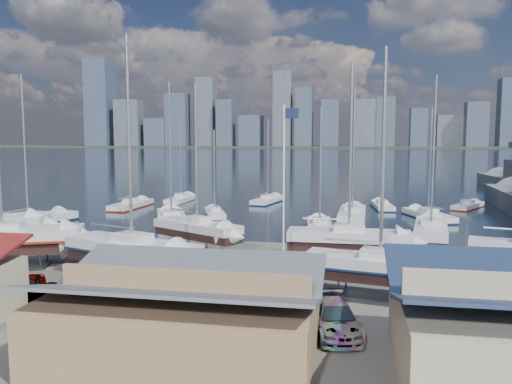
# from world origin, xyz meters

# --- Properties ---
(ground) EXTENTS (1400.00, 1400.00, 0.00)m
(ground) POSITION_xyz_m (0.00, -10.00, 0.00)
(ground) COLOR #605E59
(ground) RESTS_ON ground
(water) EXTENTS (1400.00, 600.00, 0.40)m
(water) POSITION_xyz_m (0.00, 300.00, -0.15)
(water) COLOR #1A2D3C
(water) RESTS_ON ground
(far_shore) EXTENTS (1400.00, 80.00, 2.20)m
(far_shore) POSITION_xyz_m (0.00, 560.00, 1.10)
(far_shore) COLOR #2D332D
(far_shore) RESTS_ON ground
(skyline) EXTENTS (639.14, 43.80, 107.69)m
(skyline) POSITION_xyz_m (-7.83, 553.76, 39.09)
(skyline) COLOR #475166
(skyline) RESTS_ON far_shore
(shed_grey) EXTENTS (12.60, 8.40, 4.17)m
(shed_grey) POSITION_xyz_m (0.00, -26.00, 2.15)
(shed_grey) COLOR #8C6B4C
(shed_grey) RESTS_ON ground
(sailboat_cradle_1) EXTENTS (12.25, 7.56, 18.96)m
(sailboat_cradle_1) POSITION_xyz_m (-18.95, -13.34, 2.22)
(sailboat_cradle_1) COLOR #2D2D33
(sailboat_cradle_1) RESTS_ON ground
(sailboat_cradle_2) EXTENTS (9.09, 6.64, 14.82)m
(sailboat_cradle_2) POSITION_xyz_m (-5.87, -4.96, 2.02)
(sailboat_cradle_2) COLOR #2D2D33
(sailboat_cradle_2) RESTS_ON ground
(sailboat_cradle_3) EXTENTS (10.99, 6.47, 17.07)m
(sailboat_cradle_3) POSITION_xyz_m (-7.58, -14.79, 2.13)
(sailboat_cradle_3) COLOR #2D2D33
(sailboat_cradle_3) RESTS_ON ground
(sailboat_cradle_4) EXTENTS (9.69, 2.77, 15.81)m
(sailboat_cradle_4) POSITION_xyz_m (7.47, -7.40, 2.07)
(sailboat_cradle_4) COLOR #2D2D33
(sailboat_cradle_4) RESTS_ON ground
(sailboat_cradle_5) EXTENTS (9.87, 4.57, 15.43)m
(sailboat_cradle_5) POSITION_xyz_m (9.38, -16.01, 2.04)
(sailboat_cradle_5) COLOR #2D2D33
(sailboat_cradle_5) RESTS_ON ground
(sailboat_moored_0) EXTENTS (6.60, 12.57, 18.10)m
(sailboat_moored_0) POSITION_xyz_m (-29.00, 4.04, 0.31)
(sailboat_moored_0) COLOR black
(sailboat_moored_0) RESTS_ON water
(sailboat_moored_1) EXTENTS (3.06, 9.91, 14.70)m
(sailboat_moored_1) POSITION_xyz_m (-23.77, 20.42, 0.31)
(sailboat_moored_1) COLOR black
(sailboat_moored_1) RESTS_ON water
(sailboat_moored_2) EXTENTS (2.70, 9.06, 13.61)m
(sailboat_moored_2) POSITION_xyz_m (-19.00, 28.75, 0.32)
(sailboat_moored_2) COLOR black
(sailboat_moored_2) RESTS_ON water
(sailboat_moored_3) EXTENTS (7.47, 12.04, 17.46)m
(sailboat_moored_3) POSITION_xyz_m (-13.35, 8.85, 0.31)
(sailboat_moored_3) COLOR black
(sailboat_moored_3) RESTS_ON water
(sailboat_moored_4) EXTENTS (4.76, 8.02, 11.70)m
(sailboat_moored_4) POSITION_xyz_m (-9.75, 15.24, 0.33)
(sailboat_moored_4) COLOR black
(sailboat_moored_4) RESTS_ON water
(sailboat_moored_5) EXTENTS (4.39, 9.45, 13.64)m
(sailboat_moored_5) POSITION_xyz_m (-5.06, 29.74, 0.31)
(sailboat_moored_5) COLOR black
(sailboat_moored_5) RESTS_ON water
(sailboat_moored_6) EXTENTS (3.54, 9.61, 14.05)m
(sailboat_moored_6) POSITION_xyz_m (4.32, 7.49, 0.31)
(sailboat_moored_6) COLOR black
(sailboat_moored_6) RESTS_ON water
(sailboat_moored_7) EXTENTS (3.67, 11.50, 17.18)m
(sailboat_moored_7) POSITION_xyz_m (7.92, 16.72, 0.32)
(sailboat_moored_7) COLOR black
(sailboat_moored_7) RESTS_ON water
(sailboat_moored_8) EXTENTS (3.18, 8.65, 12.65)m
(sailboat_moored_8) POSITION_xyz_m (12.23, 26.50, 0.31)
(sailboat_moored_8) COLOR black
(sailboat_moored_8) RESTS_ON water
(sailboat_moored_9) EXTENTS (4.99, 11.87, 17.38)m
(sailboat_moored_9) POSITION_xyz_m (16.07, 7.69, 0.32)
(sailboat_moored_9) COLOR black
(sailboat_moored_9) RESTS_ON water
(sailboat_moored_10) EXTENTS (5.72, 10.06, 14.51)m
(sailboat_moored_10) POSITION_xyz_m (17.31, 17.78, 0.31)
(sailboat_moored_10) COLOR black
(sailboat_moored_10) RESTS_ON water
(sailboat_moored_11) EXTENTS (6.06, 8.17, 12.15)m
(sailboat_moored_11) POSITION_xyz_m (24.42, 28.78, 0.31)
(sailboat_moored_11) COLOR black
(sailboat_moored_11) RESTS_ON water
(car_a) EXTENTS (3.02, 4.36, 1.38)m
(car_a) POSITION_xyz_m (-12.48, -19.60, 0.69)
(car_a) COLOR gray
(car_a) RESTS_ON ground
(car_b) EXTENTS (4.46, 2.78, 1.39)m
(car_b) POSITION_xyz_m (-9.64, -21.41, 0.69)
(car_b) COLOR gray
(car_b) RESTS_ON ground
(car_c) EXTENTS (4.14, 5.83, 1.48)m
(car_c) POSITION_xyz_m (-1.03, -18.75, 0.74)
(car_c) COLOR gray
(car_c) RESTS_ON ground
(car_d) EXTENTS (3.27, 5.72, 1.56)m
(car_d) POSITION_xyz_m (6.80, -21.88, 0.78)
(car_d) COLOR gray
(car_d) RESTS_ON ground
(flagpole) EXTENTS (1.10, 0.12, 12.46)m
(flagpole) POSITION_xyz_m (2.78, -11.03, 7.20)
(flagpole) COLOR white
(flagpole) RESTS_ON ground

